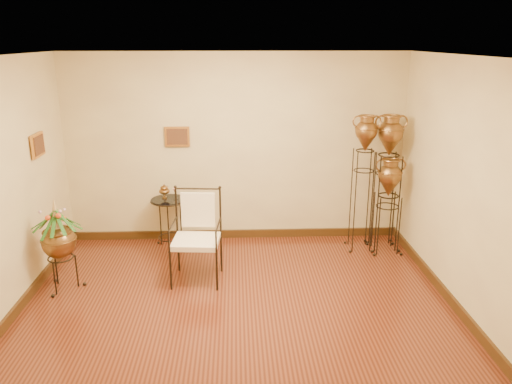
{
  "coord_description": "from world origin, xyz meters",
  "views": [
    {
      "loc": [
        -0.0,
        -4.75,
        2.97
      ],
      "look_at": [
        0.25,
        1.3,
        1.1
      ],
      "focal_mm": 35.0,
      "sensor_mm": 36.0,
      "label": 1
    }
  ],
  "objects_px": {
    "amphora_tall": "(363,182)",
    "amphora_mid": "(387,182)",
    "side_table": "(170,222)",
    "planter_urn": "(58,238)",
    "armchair": "(196,238)"
  },
  "relations": [
    {
      "from": "amphora_tall",
      "to": "planter_urn",
      "type": "xyz_separation_m",
      "value": [
        -3.95,
        -1.08,
        -0.35
      ]
    },
    {
      "from": "armchair",
      "to": "side_table",
      "type": "distance_m",
      "value": 1.2
    },
    {
      "from": "amphora_tall",
      "to": "amphora_mid",
      "type": "relative_size",
      "value": 1.0
    },
    {
      "from": "side_table",
      "to": "planter_urn",
      "type": "bearing_deg",
      "value": -133.41
    },
    {
      "from": "armchair",
      "to": "side_table",
      "type": "relative_size",
      "value": 1.24
    },
    {
      "from": "planter_urn",
      "to": "amphora_mid",
      "type": "bearing_deg",
      "value": 14.34
    },
    {
      "from": "amphora_tall",
      "to": "amphora_mid",
      "type": "xyz_separation_m",
      "value": [
        0.35,
        0.02,
        -0.01
      ]
    },
    {
      "from": "amphora_tall",
      "to": "amphora_mid",
      "type": "bearing_deg",
      "value": 3.21
    },
    {
      "from": "side_table",
      "to": "amphora_tall",
      "type": "bearing_deg",
      "value": -3.21
    },
    {
      "from": "amphora_tall",
      "to": "planter_urn",
      "type": "distance_m",
      "value": 4.11
    },
    {
      "from": "amphora_tall",
      "to": "planter_urn",
      "type": "relative_size",
      "value": 1.66
    },
    {
      "from": "amphora_mid",
      "to": "armchair",
      "type": "bearing_deg",
      "value": -160.35
    },
    {
      "from": "amphora_tall",
      "to": "side_table",
      "type": "height_order",
      "value": "amphora_tall"
    },
    {
      "from": "side_table",
      "to": "amphora_mid",
      "type": "bearing_deg",
      "value": -2.5
    },
    {
      "from": "planter_urn",
      "to": "armchair",
      "type": "bearing_deg",
      "value": 5.2
    }
  ]
}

